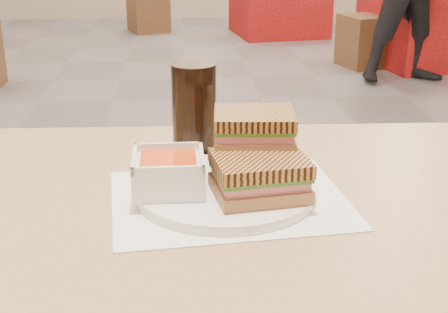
{
  "coord_description": "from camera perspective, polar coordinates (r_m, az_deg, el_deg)",
  "views": [
    {
      "loc": [
        -0.05,
        -2.88,
        1.15
      ],
      "look_at": [
        0.01,
        -2.0,
        0.82
      ],
      "focal_mm": 50.48,
      "sensor_mm": 36.0,
      "label": 1
    }
  ],
  "objects": [
    {
      "name": "tray_liner",
      "position": [
        0.96,
        0.47,
        -3.9
      ],
      "size": [
        0.38,
        0.31,
        0.0
      ],
      "color": "white",
      "rests_on": "main_table"
    },
    {
      "name": "cola_glass",
      "position": [
        1.12,
        -2.72,
        4.17
      ],
      "size": [
        0.08,
        0.08,
        0.17
      ],
      "color": "black",
      "rests_on": "main_table"
    },
    {
      "name": "panini_lower",
      "position": [
        0.93,
        3.25,
        -1.75
      ],
      "size": [
        0.15,
        0.13,
        0.06
      ],
      "color": "#9C7044",
      "rests_on": "plate"
    },
    {
      "name": "main_table",
      "position": [
        1.03,
        -5.24,
        -9.37
      ],
      "size": [
        1.22,
        0.74,
        0.75
      ],
      "color": "tan",
      "rests_on": "ground"
    },
    {
      "name": "bg_chair_1l",
      "position": [
        5.39,
        12.73,
        10.18
      ],
      "size": [
        0.46,
        0.46,
        0.42
      ],
      "color": "brown",
      "rests_on": "ground"
    },
    {
      "name": "soup_bowl",
      "position": [
        0.95,
        -5.03,
        -1.56
      ],
      "size": [
        0.11,
        0.11,
        0.06
      ],
      "color": "white",
      "rests_on": "plate"
    },
    {
      "name": "bg_table_1",
      "position": [
        5.59,
        18.03,
        11.92
      ],
      "size": [
        1.04,
        1.04,
        0.78
      ],
      "color": "red",
      "rests_on": "ground"
    },
    {
      "name": "panini_upper",
      "position": [
        0.98,
        2.74,
        2.52
      ],
      "size": [
        0.13,
        0.11,
        0.06
      ],
      "color": "#9C7044",
      "rests_on": "panini_lower"
    },
    {
      "name": "plate",
      "position": [
        0.97,
        0.14,
        -3.06
      ],
      "size": [
        0.28,
        0.28,
        0.01
      ],
      "color": "white",
      "rests_on": "tray_liner"
    },
    {
      "name": "bg_chair_2l",
      "position": [
        6.97,
        -6.87,
        12.89
      ],
      "size": [
        0.48,
        0.48,
        0.42
      ],
      "color": "brown",
      "rests_on": "ground"
    },
    {
      "name": "bg_chair_2r",
      "position": [
        7.31,
        6.83,
        13.35
      ],
      "size": [
        0.48,
        0.48,
        0.45
      ],
      "color": "brown",
      "rests_on": "ground"
    }
  ]
}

